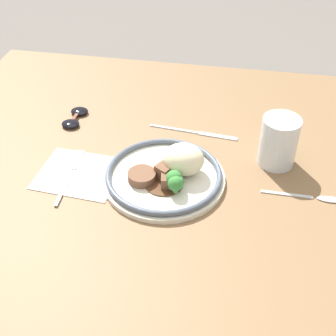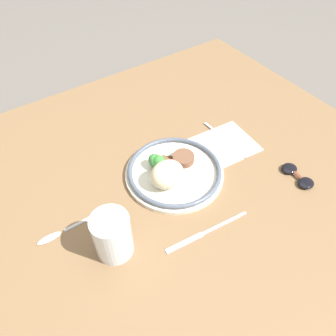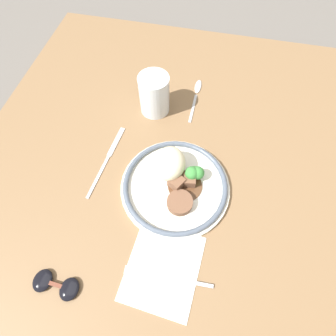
{
  "view_description": "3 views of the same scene",
  "coord_description": "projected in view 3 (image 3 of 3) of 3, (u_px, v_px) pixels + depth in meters",
  "views": [
    {
      "loc": [
        0.12,
        -0.72,
        0.67
      ],
      "look_at": [
        -0.0,
        -0.01,
        0.08
      ],
      "focal_mm": 50.0,
      "sensor_mm": 36.0,
      "label": 1
    },
    {
      "loc": [
        0.31,
        0.44,
        0.67
      ],
      "look_at": [
        0.01,
        0.0,
        0.09
      ],
      "focal_mm": 35.0,
      "sensor_mm": 36.0,
      "label": 2
    },
    {
      "loc": [
        -0.27,
        -0.04,
        0.6
      ],
      "look_at": [
        0.01,
        0.02,
        0.08
      ],
      "focal_mm": 28.0,
      "sensor_mm": 36.0,
      "label": 3
    }
  ],
  "objects": [
    {
      "name": "ground_plane",
      "position": [
        173.0,
        189.0,
        0.65
      ],
      "size": [
        8.0,
        8.0,
        0.0
      ],
      "primitive_type": "plane",
      "color": "#5B5651"
    },
    {
      "name": "dining_table",
      "position": [
        173.0,
        186.0,
        0.64
      ],
      "size": [
        1.18,
        1.03,
        0.04
      ],
      "color": "brown",
      "rests_on": "ground"
    },
    {
      "name": "napkin",
      "position": [
        163.0,
        268.0,
        0.52
      ],
      "size": [
        0.18,
        0.15,
        0.0
      ],
      "color": "white",
      "rests_on": "dining_table"
    },
    {
      "name": "plate",
      "position": [
        175.0,
        181.0,
        0.6
      ],
      "size": [
        0.25,
        0.25,
        0.08
      ],
      "color": "silver",
      "rests_on": "dining_table"
    },
    {
      "name": "juice_glass",
      "position": [
        154.0,
        96.0,
        0.68
      ],
      "size": [
        0.08,
        0.08,
        0.11
      ],
      "color": "yellow",
      "rests_on": "dining_table"
    },
    {
      "name": "fork",
      "position": [
        159.0,
        276.0,
        0.51
      ],
      "size": [
        0.02,
        0.18,
        0.0
      ],
      "rotation": [
        0.0,
        0.0,
        1.61
      ],
      "color": "#B7B7BC",
      "rests_on": "napkin"
    },
    {
      "name": "knife",
      "position": [
        108.0,
        158.0,
        0.65
      ],
      "size": [
        0.21,
        0.03,
        0.0
      ],
      "rotation": [
        0.0,
        0.0,
        -0.1
      ],
      "color": "#B7B7BC",
      "rests_on": "dining_table"
    },
    {
      "name": "spoon",
      "position": [
        197.0,
        92.0,
        0.76
      ],
      "size": [
        0.16,
        0.02,
        0.01
      ],
      "rotation": [
        0.0,
        0.0,
        -0.01
      ],
      "color": "#B7B7BC",
      "rests_on": "dining_table"
    },
    {
      "name": "sunglasses",
      "position": [
        56.0,
        285.0,
        0.5
      ],
      "size": [
        0.05,
        0.1,
        0.01
      ],
      "rotation": [
        0.0,
        0.0,
        -0.06
      ],
      "color": "black",
      "rests_on": "dining_table"
    }
  ]
}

